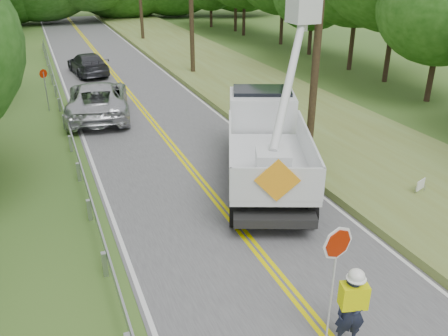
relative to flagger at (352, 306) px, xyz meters
name	(u,v)px	position (x,y,z in m)	size (l,w,h in m)	color
road	(160,131)	(-0.25, 14.29, -1.04)	(7.20, 96.00, 0.03)	#4B4A4D
guardrail	(68,125)	(-4.27, 15.20, -0.50)	(0.18, 48.00, 0.77)	#9EA3A6
utility_poles	(234,4)	(4.75, 17.31, 4.22)	(1.60, 43.30, 10.00)	black
tall_grass_verge	(293,111)	(6.85, 14.29, -0.90)	(7.00, 96.00, 0.30)	olive
flagger	(352,306)	(0.00, 0.00, 0.00)	(1.14, 0.58, 2.89)	#191E33
bucket_truck	(267,129)	(2.40, 8.59, 0.62)	(5.29, 8.11, 7.44)	black
suv_silver	(98,99)	(-2.53, 17.66, -0.15)	(2.93, 6.36, 1.77)	#BABBC1
suv_darkgrey	(88,64)	(-1.85, 27.31, -0.31)	(2.03, 5.00, 1.45)	#313238
stop_sign_permanent	(45,84)	(-4.89, 19.54, 0.41)	(0.40, 0.30, 2.24)	#9EA3A6
yard_sign	(421,186)	(6.10, 4.48, -0.52)	(0.49, 0.21, 0.74)	white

